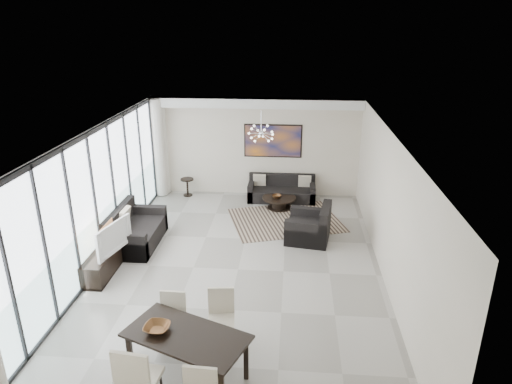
# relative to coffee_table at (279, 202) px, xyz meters

# --- Properties ---
(room_shell) EXTENTS (6.00, 9.00, 2.90)m
(room_shell) POSITION_rel_coffee_table_xyz_m (-0.28, -3.41, 1.26)
(room_shell) COLOR #A8A39B
(room_shell) RESTS_ON ground
(window_wall) EXTENTS (0.37, 8.95, 2.90)m
(window_wall) POSITION_rel_coffee_table_xyz_m (-3.60, -3.41, 1.28)
(window_wall) COLOR white
(window_wall) RESTS_ON floor
(soffit) EXTENTS (5.98, 0.40, 0.26)m
(soffit) POSITION_rel_coffee_table_xyz_m (-0.74, 0.89, 2.58)
(soffit) COLOR white
(soffit) RESTS_ON room_shell
(painting) EXTENTS (1.68, 0.04, 0.98)m
(painting) POSITION_rel_coffee_table_xyz_m (-0.24, 1.06, 1.46)
(painting) COLOR #CA6C1C
(painting) RESTS_ON room_shell
(chandelier) EXTENTS (0.66, 0.66, 0.71)m
(chandelier) POSITION_rel_coffee_table_xyz_m (-0.44, -0.91, 2.16)
(chandelier) COLOR silver
(chandelier) RESTS_ON room_shell
(rug) EXTENTS (3.26, 2.85, 0.01)m
(rug) POSITION_rel_coffee_table_xyz_m (0.20, -0.81, -0.18)
(rug) COLOR black
(rug) RESTS_ON floor
(coffee_table) EXTENTS (0.94, 0.94, 0.33)m
(coffee_table) POSITION_rel_coffee_table_xyz_m (0.00, 0.00, 0.00)
(coffee_table) COLOR black
(coffee_table) RESTS_ON floor
(bowl_coffee) EXTENTS (0.28, 0.28, 0.08)m
(bowl_coffee) POSITION_rel_coffee_table_xyz_m (-0.07, -0.06, 0.18)
(bowl_coffee) COLOR brown
(bowl_coffee) RESTS_ON coffee_table
(sofa_main) EXTENTS (1.94, 0.79, 0.70)m
(sofa_main) POSITION_rel_coffee_table_xyz_m (0.05, 0.66, 0.05)
(sofa_main) COLOR black
(sofa_main) RESTS_ON floor
(loveseat) EXTENTS (0.99, 1.77, 0.88)m
(loveseat) POSITION_rel_coffee_table_xyz_m (-3.30, -2.44, 0.11)
(loveseat) COLOR black
(loveseat) RESTS_ON floor
(armchair) EXTENTS (1.14, 1.18, 0.88)m
(armchair) POSITION_rel_coffee_table_xyz_m (0.80, -1.86, 0.11)
(armchair) COLOR black
(armchair) RESTS_ON floor
(side_table) EXTENTS (0.39, 0.39, 0.53)m
(side_table) POSITION_rel_coffee_table_xyz_m (-2.76, 0.74, 0.17)
(side_table) COLOR black
(side_table) RESTS_ON floor
(tv_console) EXTENTS (0.44, 1.55, 0.48)m
(tv_console) POSITION_rel_coffee_table_xyz_m (-3.50, -3.70, 0.06)
(tv_console) COLOR black
(tv_console) RESTS_ON floor
(television) EXTENTS (0.41, 1.11, 0.64)m
(television) POSITION_rel_coffee_table_xyz_m (-3.34, -3.69, 0.62)
(television) COLOR gray
(television) RESTS_ON tv_console
(dining_table) EXTENTS (1.98, 1.49, 0.74)m
(dining_table) POSITION_rel_coffee_table_xyz_m (-1.11, -6.51, 0.47)
(dining_table) COLOR black
(dining_table) RESTS_ON floor
(dining_chair_sw) EXTENTS (0.55, 0.55, 1.09)m
(dining_chair_sw) POSITION_rel_coffee_table_xyz_m (-1.61, -7.25, 0.44)
(dining_chair_sw) COLOR beige
(dining_chair_sw) RESTS_ON floor
(dining_chair_nw) EXTENTS (0.42, 0.42, 0.91)m
(dining_chair_nw) POSITION_rel_coffee_table_xyz_m (-1.51, -5.78, 0.33)
(dining_chair_nw) COLOR beige
(dining_chair_nw) RESTS_ON floor
(dining_chair_ne) EXTENTS (0.47, 0.47, 0.93)m
(dining_chair_ne) POSITION_rel_coffee_table_xyz_m (-0.74, -5.64, 0.34)
(dining_chair_ne) COLOR beige
(dining_chair_ne) RESTS_ON floor
(bowl_dining) EXTENTS (0.41, 0.41, 0.09)m
(bowl_dining) POSITION_rel_coffee_table_xyz_m (-1.55, -6.45, 0.60)
(bowl_dining) COLOR brown
(bowl_dining) RESTS_ON dining_table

